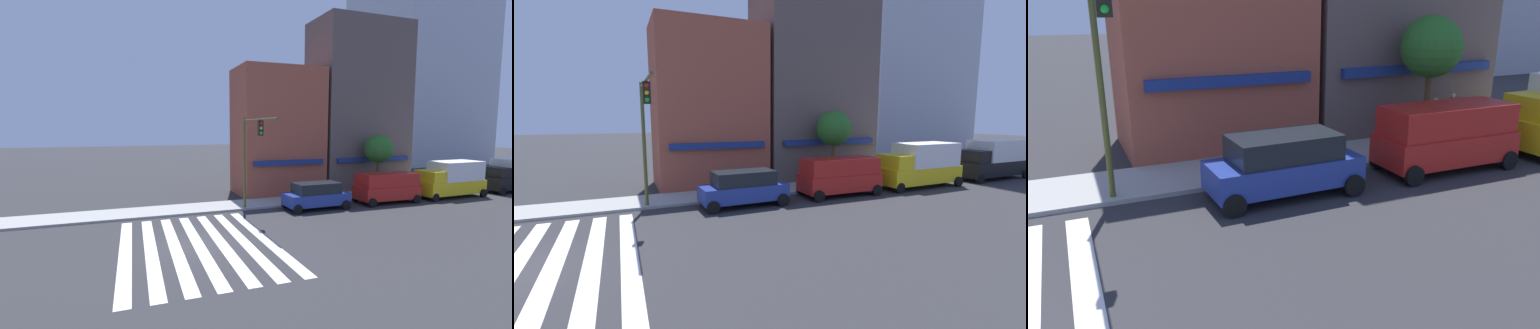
{
  "view_description": "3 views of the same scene",
  "coord_description": "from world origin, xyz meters",
  "views": [
    {
      "loc": [
        -2.93,
        -16.71,
        5.88
      ],
      "look_at": [
        4.54,
        4.0,
        3.5
      ],
      "focal_mm": 24.0,
      "sensor_mm": 36.0,
      "label": 1
    },
    {
      "loc": [
        3.33,
        -12.57,
        4.82
      ],
      "look_at": [
        11.56,
        6.0,
        2.0
      ],
      "focal_mm": 24.0,
      "sensor_mm": 36.0,
      "label": 2
    },
    {
      "loc": [
        3.44,
        -8.45,
        5.65
      ],
      "look_at": [
        9.42,
        4.7,
        1.0
      ],
      "focal_mm": 35.0,
      "sensor_mm": 36.0,
      "label": 3
    }
  ],
  "objects": [
    {
      "name": "van_red",
      "position": [
        15.7,
        4.7,
        1.29
      ],
      "size": [
        5.03,
        2.22,
        2.34
      ],
      "rotation": [
        0.0,
        0.0,
        -0.01
      ],
      "color": "#B21E19",
      "rests_on": "ground_plane"
    },
    {
      "name": "pedestrian_white_shirt",
      "position": [
        23.35,
        7.71,
        1.07
      ],
      "size": [
        0.32,
        0.32,
        1.77
      ],
      "rotation": [
        0.0,
        0.0,
        0.44
      ],
      "color": "#23232D",
      "rests_on": "sidewalk_left"
    },
    {
      "name": "suv_blue",
      "position": [
        9.42,
        4.7,
        1.03
      ],
      "size": [
        4.74,
        2.12,
        1.94
      ],
      "rotation": [
        0.0,
        0.0,
        0.02
      ],
      "color": "navy",
      "rests_on": "ground_plane"
    },
    {
      "name": "traffic_signal",
      "position": [
        4.54,
        5.01,
        4.56
      ],
      "size": [
        0.32,
        5.94,
        6.58
      ],
      "color": "#474C1E",
      "rests_on": "ground_plane"
    },
    {
      "name": "pedestrian_grey_coat",
      "position": [
        19.29,
        8.38,
        1.07
      ],
      "size": [
        0.32,
        0.32,
        1.77
      ],
      "rotation": [
        0.0,
        0.0,
        2.83
      ],
      "color": "#23232D",
      "rests_on": "sidewalk_left"
    },
    {
      "name": "street_tree",
      "position": [
        17.1,
        7.5,
        4.02
      ],
      "size": [
        2.44,
        2.44,
        5.12
      ],
      "color": "brown",
      "rests_on": "sidewalk_left"
    },
    {
      "name": "pedestrian_red_jacket",
      "position": [
        17.82,
        7.81,
        1.07
      ],
      "size": [
        0.32,
        0.32,
        1.77
      ],
      "rotation": [
        0.0,
        0.0,
        4.01
      ],
      "color": "#23232D",
      "rests_on": "sidewalk_left"
    }
  ]
}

